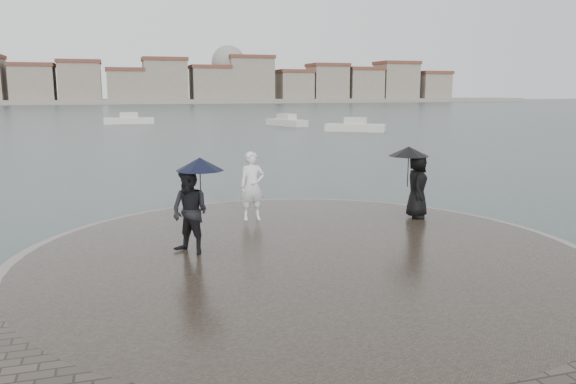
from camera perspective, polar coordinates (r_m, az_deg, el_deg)
name	(u,v)px	position (r m, az deg, el deg)	size (l,w,h in m)	color
ground	(378,334)	(9.26, 9.09, -14.03)	(400.00, 400.00, 0.00)	#2B3835
kerb_ring	(306,261)	(12.23, 1.82, -7.00)	(12.50, 12.50, 0.32)	gray
quay_tip	(306,260)	(12.23, 1.82, -6.91)	(11.90, 11.90, 0.36)	#2D261E
statue	(252,186)	(15.00, -3.65, 0.62)	(0.67, 0.44, 1.84)	white
visitor_left	(192,201)	(12.03, -9.72, -0.95)	(1.32, 1.17, 2.04)	black
visitor_right	(415,176)	(15.57, 12.78, 1.56)	(1.27, 1.17, 1.95)	black
far_skyline	(102,84)	(168.27, -18.36, 10.41)	(260.00, 20.00, 37.00)	gray
boats	(250,123)	(59.55, -3.91, 6.99)	(25.32, 21.88, 1.50)	beige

